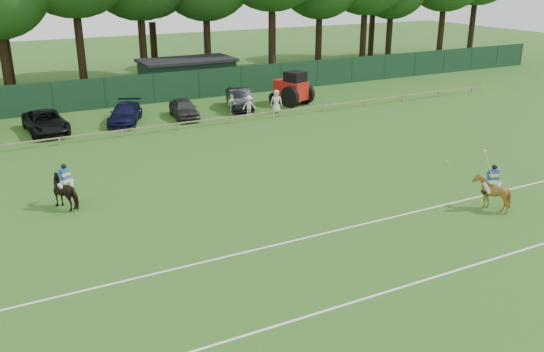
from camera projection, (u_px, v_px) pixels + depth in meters
ground at (294, 229)px, 24.91m from camera, size 160.00×160.00×0.00m
horse_dark at (67, 191)px, 26.96m from camera, size 1.72×2.03×1.57m
horse_chestnut at (491, 193)px, 26.74m from camera, size 1.77×1.86×1.63m
suv_black at (46, 122)px, 39.38m from camera, size 2.79×5.45×1.47m
sedan_navy at (125, 114)px, 41.84m from camera, size 3.77×5.23×1.41m
hatch_grey at (184, 109)px, 43.25m from camera, size 2.20×4.42×1.45m
estate_black at (240, 99)px, 46.07m from camera, size 3.01×5.15×1.60m
spectator_left at (249, 106)px, 43.85m from camera, size 1.09×0.73×1.56m
spectator_mid at (232, 104)px, 44.42m from camera, size 0.96×0.72×1.51m
spectator_right at (276, 101)px, 44.76m from camera, size 1.04×0.89×1.80m
rider_dark at (65, 177)px, 26.71m from camera, size 0.86×0.64×1.41m
rider_chestnut at (493, 178)px, 26.48m from camera, size 0.91×0.76×2.05m
polo_ball at (447, 162)px, 33.47m from camera, size 0.09×0.09×0.09m
pitch_lines at (339, 263)px, 21.99m from camera, size 60.00×5.10×0.01m
pitch_rail at (165, 125)px, 39.76m from camera, size 62.10×0.10×0.50m
perimeter_fence at (130, 91)px, 46.98m from camera, size 92.08×0.08×2.50m
utility_shed at (187, 76)px, 52.01m from camera, size 8.40×4.40×3.04m
tree_row at (131, 87)px, 54.95m from camera, size 96.00×12.00×21.00m
tractor at (293, 89)px, 47.50m from camera, size 3.04×3.75×2.73m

